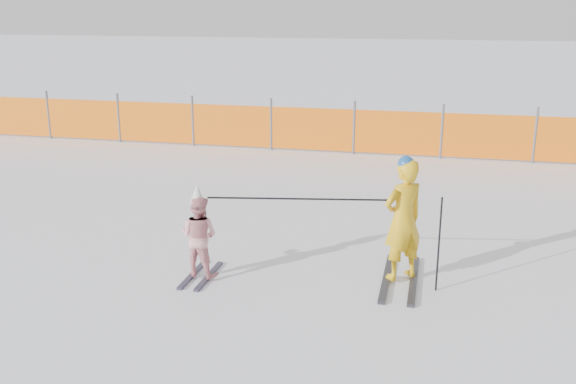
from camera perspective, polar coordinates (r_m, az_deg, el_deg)
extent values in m
plane|color=white|center=(8.38, -0.78, -7.52)|extent=(120.00, 120.00, 0.00)
cube|color=black|center=(8.40, 8.75, -7.53)|extent=(0.09, 1.51, 0.04)
cube|color=black|center=(8.38, 11.09, -7.69)|extent=(0.09, 1.51, 0.04)
imported|color=yellow|center=(8.10, 10.19, -2.45)|extent=(0.67, 0.65, 1.55)
sphere|color=#1A4F93|center=(7.90, 10.45, 2.45)|extent=(0.20, 0.20, 0.20)
cube|color=black|center=(8.49, -8.47, -7.26)|extent=(0.09, 0.92, 0.03)
cube|color=black|center=(8.42, -7.06, -7.42)|extent=(0.09, 0.92, 0.03)
imported|color=pink|center=(8.26, -7.91, -3.89)|extent=(0.58, 0.48, 1.06)
cone|color=silver|center=(8.08, -8.06, -0.14)|extent=(0.19, 0.19, 0.24)
cylinder|color=black|center=(7.98, 13.26, -4.58)|extent=(0.02, 0.02, 1.20)
cylinder|color=black|center=(7.96, 1.08, -0.62)|extent=(2.29, 0.44, 0.02)
cylinder|color=#595960|center=(17.95, -20.51, 6.45)|extent=(0.06, 0.06, 1.25)
cylinder|color=#595960|center=(16.93, -14.81, 6.40)|extent=(0.06, 0.06, 1.25)
cylinder|color=#595960|center=(16.10, -8.45, 6.27)|extent=(0.06, 0.06, 1.25)
cylinder|color=#595960|center=(15.48, -1.51, 6.05)|extent=(0.06, 0.06, 1.25)
cylinder|color=#595960|center=(15.11, 5.89, 5.71)|extent=(0.06, 0.06, 1.25)
cylinder|color=#595960|center=(15.00, 13.51, 5.26)|extent=(0.06, 0.06, 1.25)
cylinder|color=#595960|center=(15.15, 21.11, 4.72)|extent=(0.06, 0.06, 1.25)
cube|color=orange|center=(15.29, 1.85, 5.63)|extent=(17.84, 0.03, 1.00)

